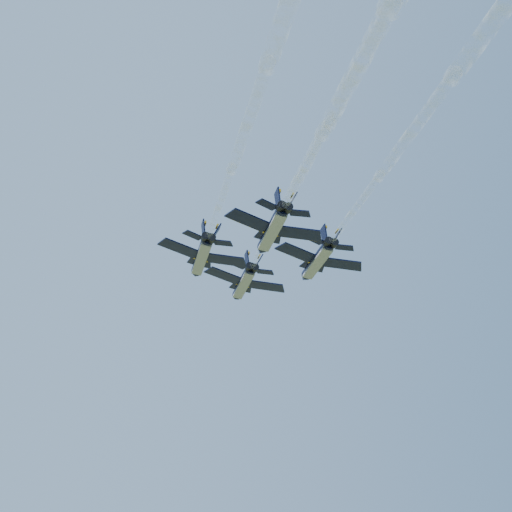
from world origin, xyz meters
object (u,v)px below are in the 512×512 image
object	(u,v)px
jet_left	(202,256)
jet_right	(317,261)
jet_lead	(244,283)
jet_slot	(272,230)

from	to	relation	value
jet_left	jet_right	size ratio (longest dim) A/B	1.00
jet_lead	jet_right	bearing A→B (deg)	-54.34
jet_right	jet_slot	world-z (taller)	same
jet_right	jet_slot	xyz separation A→B (m)	(-9.09, -9.03, 0.00)
jet_slot	jet_right	bearing A→B (deg)	50.07
jet_right	jet_left	bearing A→B (deg)	175.48
jet_left	jet_lead	bearing A→B (deg)	53.81
jet_lead	jet_slot	xyz separation A→B (m)	(-2.04, -21.05, 0.00)
jet_lead	jet_left	world-z (taller)	same
jet_lead	jet_left	bearing A→B (deg)	-126.19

